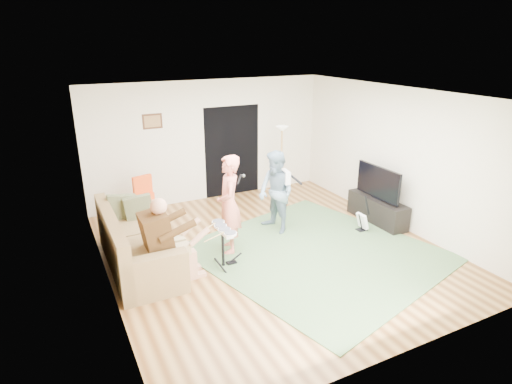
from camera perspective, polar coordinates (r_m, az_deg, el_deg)
floor at (r=7.64m, az=2.26°, el=-7.72°), size 6.00×6.00×0.00m
walls at (r=7.12m, az=2.41°, el=1.97°), size 5.50×6.00×2.70m
ceiling at (r=6.83m, az=2.57°, el=12.82°), size 6.00×6.00×0.00m
window_blinds at (r=6.45m, az=-20.35°, el=0.67°), size 0.00×2.05×2.05m
doorway at (r=10.01m, az=-3.19°, el=5.44°), size 2.10×0.00×2.10m
picture_frame at (r=9.28m, az=-13.65°, el=9.15°), size 0.42×0.03×0.32m
area_rug at (r=7.58m, az=8.14°, el=-8.07°), size 4.41×4.55×0.02m
sofa at (r=7.26m, az=-16.07°, el=-7.31°), size 0.96×2.33×0.94m
drummer at (r=6.67m, az=-11.46°, el=-7.35°), size 0.88×0.49×1.35m
drum_kit at (r=7.01m, az=-4.43°, el=-7.56°), size 0.39×0.70×0.72m
singer at (r=7.28m, az=-3.62°, el=-1.69°), size 0.59×0.73×1.73m
microphone at (r=7.22m, az=-2.23°, el=1.72°), size 0.06×0.06×0.24m
guitarist at (r=8.07m, az=2.69°, el=-0.06°), size 0.73×0.86×1.58m
guitar_held at (r=8.07m, az=3.96°, el=2.06°), size 0.23×0.61×0.26m
guitar_spare at (r=8.53m, az=14.02°, el=-3.75°), size 0.26×0.23×0.72m
torchiere_lamp at (r=9.66m, az=3.44°, el=5.63°), size 0.31×0.31×1.71m
dining_chair at (r=8.81m, az=-14.14°, el=-1.99°), size 0.51×0.53×0.98m
tv_cabinet at (r=9.02m, az=15.86°, el=-2.31°), size 0.40×1.40×0.50m
television at (r=8.78m, az=15.98°, el=1.26°), size 0.06×1.15×0.64m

